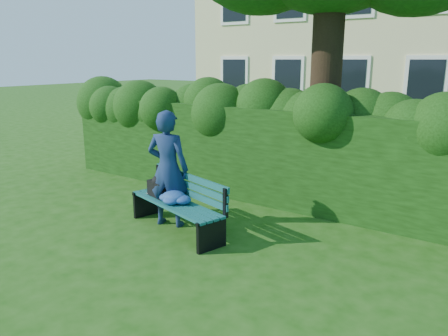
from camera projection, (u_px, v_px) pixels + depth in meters
The scene contains 4 objects.
ground at pixel (202, 234), 6.87m from camera, with size 80.00×80.00×0.00m, color #1B4B0D.
hedge at pixel (271, 154), 8.41m from camera, with size 10.00×1.00×1.80m.
park_bench at pixel (175, 199), 6.98m from camera, with size 2.02×1.07×0.89m.
man_reading at pixel (168, 169), 7.05m from camera, with size 0.70×0.46×1.91m, color navy.
Camera 1 is at (3.94, -5.07, 2.67)m, focal length 35.00 mm.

